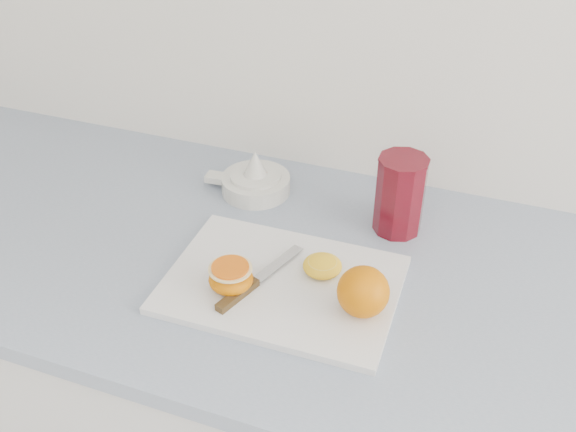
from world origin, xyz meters
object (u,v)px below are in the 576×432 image
Objects in this scene: cutting_board at (282,284)px; citrus_juicer at (255,181)px; red_tumbler at (400,197)px; half_orange at (231,277)px.

cutting_board is 0.28m from citrus_juicer.
red_tumbler reaches higher than citrus_juicer.
red_tumbler is at bearing -4.93° from citrus_juicer.
citrus_juicer is 1.18× the size of red_tumbler.
citrus_juicer reaches higher than cutting_board.
cutting_board is 2.53× the size of red_tumbler.
red_tumbler reaches higher than cutting_board.
red_tumbler is (0.28, -0.02, 0.04)m from citrus_juicer.
half_orange is 0.48× the size of red_tumbler.
red_tumbler is at bearing 51.77° from half_orange.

